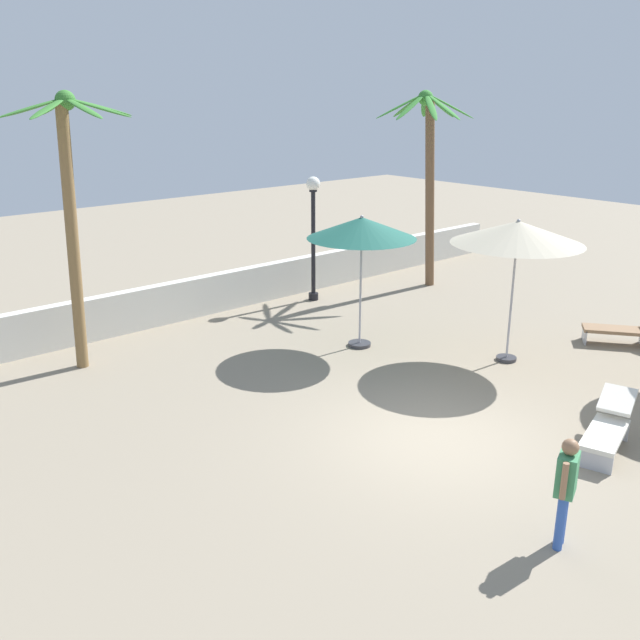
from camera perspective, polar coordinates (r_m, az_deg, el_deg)
name	(u,v)px	position (r m, az deg, el deg)	size (l,w,h in m)	color
ground_plane	(434,438)	(12.43, 9.34, -9.49)	(56.00, 56.00, 0.00)	gray
boundary_wall	(178,301)	(18.52, -11.51, 1.55)	(25.20, 0.30, 1.04)	silver
patio_umbrella_1	(518,233)	(15.36, 15.85, 6.85)	(2.80, 2.80, 3.17)	#333338
patio_umbrella_2	(362,229)	(15.74, 3.43, 7.45)	(2.48, 2.48, 3.10)	#333338
palm_tree_0	(428,164)	(20.99, 8.86, 12.50)	(2.81, 2.81, 5.75)	brown
palm_tree_1	(70,194)	(15.25, -19.74, 9.69)	(2.70, 2.70, 5.75)	olive
lamp_post_1	(313,223)	(19.55, -0.56, 7.96)	(0.38, 0.38, 3.50)	black
lounge_chair_0	(608,426)	(12.72, 22.49, -8.01)	(1.92, 1.04, 0.81)	#B7B7BC
lounge_chair_2	(625,329)	(17.93, 23.69, -0.65)	(1.55, 1.84, 0.84)	#B7B7BC
guest_0	(566,483)	(9.72, 19.46, -12.46)	(0.53, 0.36, 1.57)	#3359B2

